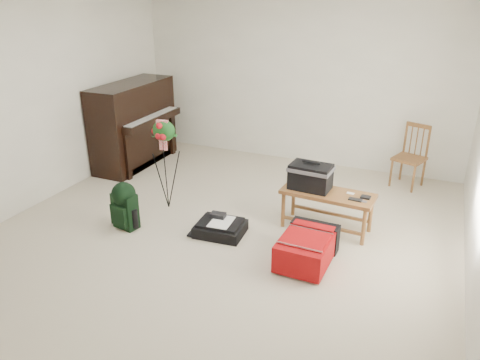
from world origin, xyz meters
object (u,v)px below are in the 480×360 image
at_px(bench, 316,182).
at_px(red_suitcase, 308,245).
at_px(piano, 134,126).
at_px(black_duffel, 220,227).
at_px(green_backpack, 124,203).
at_px(dining_chair, 410,157).
at_px(flower_stand, 166,165).

xyz_separation_m(bench, red_suitcase, (0.14, -0.71, -0.39)).
bearing_deg(piano, black_duffel, -34.75).
xyz_separation_m(black_duffel, green_backpack, (-1.06, -0.29, 0.23)).
bearing_deg(green_backpack, bench, 35.48).
bearing_deg(bench, piano, 166.85).
xyz_separation_m(piano, dining_chair, (3.94, 0.77, -0.18)).
bearing_deg(flower_stand, black_duffel, -31.53).
bearing_deg(black_duffel, red_suitcase, -11.10).
xyz_separation_m(red_suitcase, black_duffel, (-1.04, 0.12, -0.08)).
relative_size(piano, dining_chair, 1.75).
height_order(dining_chair, flower_stand, flower_stand).
relative_size(piano, flower_stand, 1.29).
relative_size(bench, dining_chair, 1.22).
height_order(red_suitcase, black_duffel, red_suitcase).
bearing_deg(red_suitcase, flower_stand, 167.83).
distance_m(black_duffel, green_backpack, 1.12).
distance_m(piano, dining_chair, 4.02).
relative_size(bench, red_suitcase, 1.44).
height_order(red_suitcase, flower_stand, flower_stand).
distance_m(bench, green_backpack, 2.17).
distance_m(piano, flower_stand, 1.72).
distance_m(dining_chair, red_suitcase, 2.52).
relative_size(red_suitcase, green_backpack, 1.30).
height_order(black_duffel, flower_stand, flower_stand).
xyz_separation_m(bench, black_duffel, (-0.90, -0.59, -0.48)).
height_order(piano, black_duffel, piano).
bearing_deg(black_duffel, green_backpack, -169.22).
relative_size(black_duffel, green_backpack, 1.01).
height_order(bench, dining_chair, dining_chair).
xyz_separation_m(dining_chair, red_suitcase, (-0.73, -2.40, -0.26)).
bearing_deg(red_suitcase, piano, 154.68).
xyz_separation_m(bench, flower_stand, (-1.80, -0.24, 0.01)).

